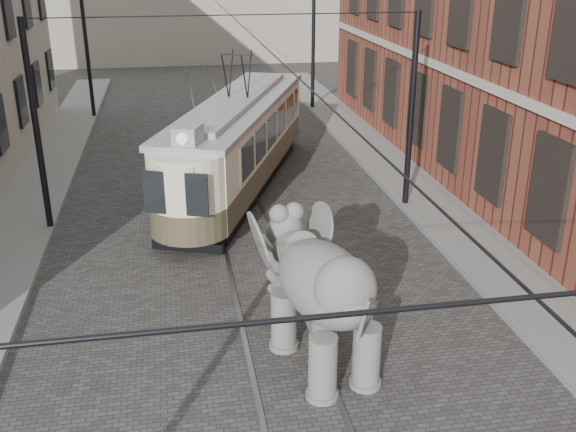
{
  "coord_description": "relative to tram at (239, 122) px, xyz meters",
  "views": [
    {
      "loc": [
        -1.93,
        -12.72,
        7.6
      ],
      "look_at": [
        0.48,
        0.74,
        2.1
      ],
      "focal_mm": 41.39,
      "sensor_mm": 36.0,
      "label": 1
    }
  ],
  "objects": [
    {
      "name": "brick_building",
      "position": [
        10.72,
        0.11,
        3.74
      ],
      "size": [
        8.0,
        26.0,
        12.0
      ],
      "primitive_type": "cube",
      "color": "brown",
      "rests_on": "ground"
    },
    {
      "name": "elephant",
      "position": [
        0.4,
        -10.89,
        -0.86
      ],
      "size": [
        3.51,
        5.04,
        2.81
      ],
      "primitive_type": null,
      "rotation": [
        0.0,
        0.0,
        0.23
      ],
      "color": "slate",
      "rests_on": "ground"
    },
    {
      "name": "tram",
      "position": [
        0.0,
        0.0,
        0.0
      ],
      "size": [
        6.28,
        11.48,
        4.52
      ],
      "primitive_type": null,
      "rotation": [
        0.0,
        0.0,
        -0.37
      ],
      "color": "beige",
      "rests_on": "ground"
    },
    {
      "name": "sidewalk_right",
      "position": [
        5.72,
        -8.89,
        -2.19
      ],
      "size": [
        2.0,
        60.0,
        0.15
      ],
      "primitive_type": "cube",
      "color": "slate",
      "rests_on": "ground"
    },
    {
      "name": "tram_rails",
      "position": [
        -0.28,
        -8.89,
        -2.25
      ],
      "size": [
        1.54,
        80.0,
        0.02
      ],
      "primitive_type": null,
      "color": "slate",
      "rests_on": "ground"
    },
    {
      "name": "catenary",
      "position": [
        -0.48,
        -3.89,
        0.74
      ],
      "size": [
        11.0,
        30.2,
        6.0
      ],
      "primitive_type": null,
      "color": "black",
      "rests_on": "ground"
    },
    {
      "name": "ground",
      "position": [
        -0.28,
        -8.89,
        -2.26
      ],
      "size": [
        120.0,
        120.0,
        0.0
      ],
      "primitive_type": "plane",
      "color": "#44413E"
    }
  ]
}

